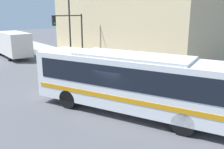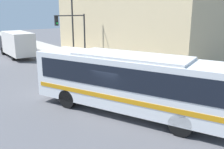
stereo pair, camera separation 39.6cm
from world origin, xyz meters
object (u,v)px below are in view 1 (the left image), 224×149
delivery_truck (12,44)px  fire_hydrant (119,70)px  street_lamp (67,14)px  parking_meter (109,62)px  traffic_light_pole (72,30)px  pedestrian_near_corner (114,58)px  city_bus (132,80)px  pedestrian_mid_block (146,67)px

delivery_truck → fire_hydrant: size_ratio=10.43×
delivery_truck → street_lamp: size_ratio=0.92×
fire_hydrant → street_lamp: bearing=90.2°
delivery_truck → parking_meter: delivery_truck is taller
traffic_light_pole → pedestrian_near_corner: (2.40, -3.68, -2.55)m
parking_meter → street_lamp: 8.46m
city_bus → delivery_truck: bearing=67.1°
pedestrian_mid_block → delivery_truck: bearing=108.5°
city_bus → pedestrian_mid_block: 7.01m
traffic_light_pole → pedestrian_near_corner: size_ratio=2.94×
traffic_light_pole → pedestrian_mid_block: bearing=-76.7°
fire_hydrant → traffic_light_pole: 6.97m
fire_hydrant → pedestrian_mid_block: bearing=-66.3°
fire_hydrant → pedestrian_mid_block: pedestrian_mid_block is taller
fire_hydrant → traffic_light_pole: (-1.02, 6.20, 3.04)m
delivery_truck → pedestrian_near_corner: (5.90, -11.63, -0.63)m
parking_meter → street_lamp: street_lamp is taller
city_bus → pedestrian_near_corner: bearing=33.9°
delivery_truck → street_lamp: bearing=-49.5°
city_bus → pedestrian_mid_block: city_bus is taller
traffic_light_pole → street_lamp: size_ratio=0.59×
pedestrian_mid_block → city_bus: bearing=-142.0°
street_lamp → pedestrian_mid_block: street_lamp is taller
city_bus → pedestrian_near_corner: (5.90, 9.01, -0.90)m
city_bus → fire_hydrant: city_bus is taller
delivery_truck → pedestrian_mid_block: (5.48, -16.36, -0.58)m
pedestrian_mid_block → street_lamp: bearing=95.1°
street_lamp → pedestrian_near_corner: size_ratio=4.96×
pedestrian_near_corner → street_lamp: bearing=102.5°
traffic_light_pole → delivery_truck: bearing=113.7°
city_bus → delivery_truck: 20.64m
parking_meter → pedestrian_mid_block: 3.78m
traffic_light_pole → fire_hydrant: bearing=-80.7°
delivery_truck → pedestrian_near_corner: size_ratio=4.57×
parking_meter → fire_hydrant: bearing=-90.0°
traffic_light_pole → pedestrian_mid_block: traffic_light_pole is taller
delivery_truck → parking_meter: 13.50m
traffic_light_pole → pedestrian_mid_block: (1.99, -8.41, -2.50)m
parking_meter → street_lamp: bearing=90.2°
pedestrian_mid_block → parking_meter: bearing=104.9°
parking_meter → pedestrian_mid_block: bearing=-75.1°
delivery_truck → street_lamp: (4.48, -5.26, 3.35)m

